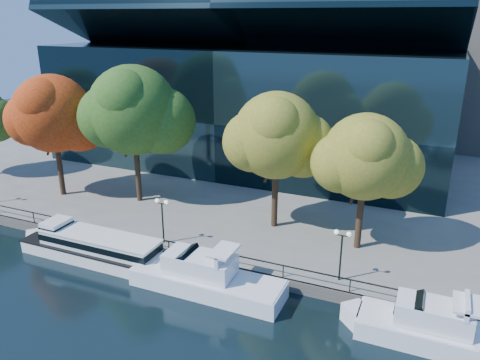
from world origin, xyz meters
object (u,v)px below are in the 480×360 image
at_px(lamp_1, 162,211).
at_px(tree_4, 367,159).
at_px(cruiser_far, 432,328).
at_px(cruiser_near, 201,276).
at_px(tree_1, 54,116).
at_px(tree_2, 134,112).
at_px(tour_boat, 92,245).
at_px(tree_3, 278,138).
at_px(lamp_2, 342,244).

bearing_deg(lamp_1, tree_4, 20.27).
bearing_deg(cruiser_far, cruiser_near, -178.96).
xyz_separation_m(tree_1, tree_2, (8.81, 1.85, 0.68)).
distance_m(tree_4, lamp_1, 17.43).
xyz_separation_m(tour_boat, tree_4, (20.75, 9.06, 7.64)).
bearing_deg(tour_boat, cruiser_far, -0.65).
relative_size(cruiser_near, tree_3, 1.04).
height_order(tree_3, tree_4, tree_3).
bearing_deg(tree_1, cruiser_near, -23.09).
xyz_separation_m(tree_3, lamp_1, (-7.79, -7.03, -5.54)).
relative_size(cruiser_far, lamp_2, 2.80).
distance_m(lamp_1, lamp_2, 15.27).
relative_size(tour_boat, tree_3, 1.21).
distance_m(tree_1, tree_2, 9.03).
distance_m(tree_1, lamp_1, 18.15).
distance_m(cruiser_near, cruiser_far, 16.20).
bearing_deg(tree_1, cruiser_far, -13.37).
relative_size(cruiser_near, tree_2, 0.92).
bearing_deg(cruiser_far, tree_2, 159.59).
xyz_separation_m(tree_3, lamp_2, (7.48, -7.03, -5.54)).
bearing_deg(tree_1, lamp_1, -18.66).
distance_m(tree_2, tree_4, 23.29).
bearing_deg(tour_boat, lamp_2, 9.12).
distance_m(cruiser_near, lamp_1, 7.42).
distance_m(cruiser_far, tree_3, 19.51).
bearing_deg(cruiser_near, tree_1, 156.91).
height_order(cruiser_far, tree_1, tree_1).
bearing_deg(tree_2, cruiser_far, -20.41).
relative_size(tree_1, lamp_2, 3.24).
height_order(tree_1, lamp_2, tree_1).
bearing_deg(tour_boat, tree_1, 142.04).
bearing_deg(lamp_1, cruiser_near, -34.21).
xyz_separation_m(cruiser_far, tree_2, (-29.36, 10.92, 9.31)).
xyz_separation_m(tour_boat, cruiser_far, (26.94, -0.31, -0.05)).
xyz_separation_m(tree_1, lamp_1, (16.29, -5.50, -5.82)).
relative_size(tree_1, tree_2, 0.92).
bearing_deg(tree_4, cruiser_far, -56.55).
height_order(tree_1, tree_4, tree_1).
xyz_separation_m(tree_2, tree_4, (23.18, -1.56, -1.62)).
distance_m(tree_1, tree_4, 32.00).
relative_size(cruiser_far, tree_1, 0.86).
bearing_deg(cruiser_near, tree_4, 43.98).
height_order(tree_4, lamp_2, tree_4).
distance_m(cruiser_near, lamp_2, 10.71).
relative_size(tour_boat, lamp_2, 3.75).
bearing_deg(lamp_2, tree_3, 136.79).
bearing_deg(tree_4, cruiser_near, -136.02).
bearing_deg(tree_3, cruiser_near, -100.95).
xyz_separation_m(cruiser_near, lamp_1, (-5.68, 3.86, 2.80)).
relative_size(cruiser_near, lamp_1, 3.24).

